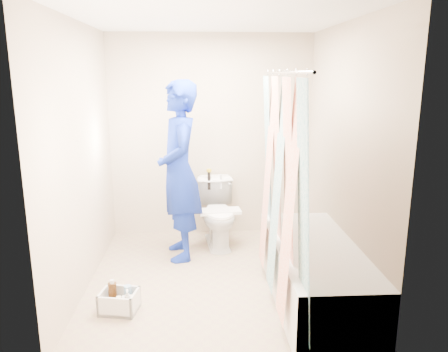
{
  "coord_description": "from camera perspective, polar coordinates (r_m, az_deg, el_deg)",
  "views": [
    {
      "loc": [
        -0.14,
        -3.89,
        1.95
      ],
      "look_at": [
        0.1,
        0.26,
        0.96
      ],
      "focal_mm": 35.0,
      "sensor_mm": 36.0,
      "label": 1
    }
  ],
  "objects": [
    {
      "name": "ceiling",
      "position": [
        3.92,
        -1.27,
        19.95
      ],
      "size": [
        2.4,
        2.6,
        0.02
      ],
      "primitive_type": "cube",
      "color": "white",
      "rests_on": "wall_back"
    },
    {
      "name": "bathtub",
      "position": [
        3.98,
        11.72,
        -11.93
      ],
      "size": [
        0.7,
        1.75,
        0.5
      ],
      "color": "white",
      "rests_on": "ground"
    },
    {
      "name": "shower_curtain",
      "position": [
        3.65,
        7.26,
        -1.49
      ],
      "size": [
        0.06,
        1.75,
        1.8
      ],
      "primitive_type": "cube",
      "color": "white",
      "rests_on": "curtain_rod"
    },
    {
      "name": "wall_left",
      "position": [
        4.1,
        -18.18,
        2.17
      ],
      "size": [
        0.02,
        2.6,
        2.4
      ],
      "primitive_type": "cube",
      "color": "#B6A98C",
      "rests_on": "ground"
    },
    {
      "name": "tank_lid",
      "position": [
        4.89,
        -0.54,
        -4.62
      ],
      "size": [
        0.48,
        0.24,
        0.04
      ],
      "primitive_type": "cube",
      "rotation": [
        0.0,
        0.0,
        0.1
      ],
      "color": "white",
      "rests_on": "toilet"
    },
    {
      "name": "wall_front",
      "position": [
        2.7,
        -0.16,
        -2.71
      ],
      "size": [
        2.4,
        0.02,
        2.4
      ],
      "primitive_type": "cube",
      "color": "#B6A98C",
      "rests_on": "ground"
    },
    {
      "name": "wall_right",
      "position": [
        4.19,
        15.48,
        2.56
      ],
      "size": [
        0.02,
        2.6,
        2.4
      ],
      "primitive_type": "cube",
      "color": "#B6A98C",
      "rests_on": "ground"
    },
    {
      "name": "curtain_rod",
      "position": [
        3.53,
        7.71,
        13.26
      ],
      "size": [
        0.02,
        1.9,
        0.02
      ],
      "primitive_type": "cylinder",
      "rotation": [
        1.57,
        0.0,
        0.0
      ],
      "color": "silver",
      "rests_on": "wall_back"
    },
    {
      "name": "plumber",
      "position": [
        4.58,
        -5.87,
        0.59
      ],
      "size": [
        0.57,
        0.76,
        1.88
      ],
      "primitive_type": "imported",
      "rotation": [
        0.0,
        0.0,
        -1.39
      ],
      "color": "#1019A5",
      "rests_on": "ground"
    },
    {
      "name": "wall_back",
      "position": [
        5.25,
        -1.71,
        5.14
      ],
      "size": [
        2.4,
        0.02,
        2.4
      ],
      "primitive_type": "cube",
      "color": "#B6A98C",
      "rests_on": "ground"
    },
    {
      "name": "toilet",
      "position": [
        5.02,
        -0.74,
        -4.91
      ],
      "size": [
        0.49,
        0.77,
        0.75
      ],
      "primitive_type": "imported",
      "rotation": [
        0.0,
        0.0,
        0.1
      ],
      "color": "white",
      "rests_on": "ground"
    },
    {
      "name": "floor",
      "position": [
        4.36,
        -1.11,
        -13.22
      ],
      "size": [
        2.6,
        2.6,
        0.0
      ],
      "primitive_type": "plane",
      "color": "gray",
      "rests_on": "ground"
    },
    {
      "name": "cleaning_caddy",
      "position": [
        3.88,
        -13.4,
        -15.73
      ],
      "size": [
        0.34,
        0.29,
        0.23
      ],
      "rotation": [
        0.0,
        0.0,
        -0.19
      ],
      "color": "silver",
      "rests_on": "ground"
    },
    {
      "name": "tank_internals",
      "position": [
        5.11,
        -1.55,
        -0.35
      ],
      "size": [
        0.18,
        0.06,
        0.25
      ],
      "color": "black",
      "rests_on": "toilet"
    }
  ]
}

